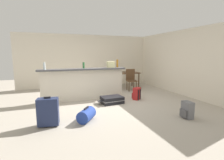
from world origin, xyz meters
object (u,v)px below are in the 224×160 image
Objects in this scene: grocery_bag at (111,65)px; duffel_bag_blue at (86,115)px; bottle_amber at (117,63)px; dining_chair_near_partition at (131,79)px; backpack_red at (137,94)px; bottle_green at (84,65)px; suitcase_upright_navy at (48,112)px; bottle_clear at (44,66)px; suitcase_flat_black at (112,100)px; dining_table at (126,74)px; backpack_grey at (187,110)px.

duffel_bag_blue is (-1.31, -1.97, -1.05)m from grocery_bag.
bottle_amber reaches higher than duffel_bag_blue.
backpack_red is (-0.49, -1.46, -0.31)m from dining_chair_near_partition.
grocery_bag is (0.99, 0.03, 0.01)m from bottle_green.
duffel_bag_blue is at bearing -0.30° from suitcase_upright_navy.
bottle_green is at bearing 5.14° from bottle_clear.
bottle_clear is 2.37m from suitcase_flat_black.
backpack_red is (0.46, -0.69, -1.04)m from bottle_amber.
dining_table is 4.76m from suitcase_upright_navy.
bottle_clear reaches higher than grocery_bag.
suitcase_flat_black is 1.60m from duffel_bag_blue.
bottle_green is 0.22× the size of dining_chair_near_partition.
duffel_bag_blue is 2.43m from backpack_red.
suitcase_upright_navy is at bearing -120.78° from bottle_green.
backpack_grey is (-0.14, -3.99, -0.44)m from dining_table.
duffel_bag_blue is at bearing -128.08° from bottle_amber.
grocery_bag is (2.24, 0.14, -0.01)m from bottle_clear.
suitcase_flat_black is 0.98m from backpack_red.
bottle_green is 0.73× the size of bottle_amber.
grocery_bag reaches higher than duffel_bag_blue.
bottle_green is 1.27m from bottle_amber.
bottle_amber is at bearing 39.65° from suitcase_upright_navy.
bottle_clear is at bearing -156.63° from dining_table.
backpack_grey is at bearing -79.74° from backpack_red.
duffel_bag_blue is 0.84× the size of suitcase_upright_navy.
bottle_clear is at bearing -175.99° from bottle_amber.
backpack_red is (2.04, 1.32, 0.05)m from duffel_bag_blue.
dining_table is 4.02m from backpack_grey.
bottle_clear reaches higher than backpack_grey.
suitcase_upright_navy is (-2.42, -2.01, -0.91)m from bottle_amber.
bottle_amber is 1.48m from suitcase_flat_black.
suitcase_upright_navy reaches higher than backpack_grey.
dining_chair_near_partition reaches higher than backpack_red.
grocery_bag is 1.40m from backpack_red.
suitcase_flat_black is 2.03× the size of backpack_red.
dining_table is at bearing 88.94° from dining_chair_near_partition.
bottle_clear is 0.90× the size of grocery_bag.
suitcase_upright_navy is (-1.16, -1.94, -0.87)m from bottle_green.
bottle_amber is at bearing 58.22° from suitcase_flat_black.
suitcase_flat_black is (-1.46, -1.59, -0.41)m from dining_chair_near_partition.
grocery_bag is at bearing 73.11° from suitcase_flat_black.
suitcase_flat_black is (-1.47, -2.14, -0.54)m from dining_table.
backpack_grey is 3.31m from suitcase_upright_navy.
dining_table is at bearing 23.37° from bottle_clear.
bottle_clear is 2.32m from duffel_bag_blue.
grocery_bag is at bearing 112.46° from backpack_grey.
bottle_amber is (2.51, 0.18, 0.03)m from bottle_clear.
dining_chair_near_partition is at bearing 20.70° from bottle_green.
dining_chair_near_partition reaches higher than backpack_grey.
bottle_amber is 2.78m from duffel_bag_blue.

